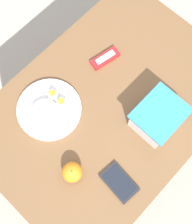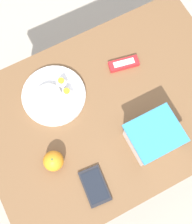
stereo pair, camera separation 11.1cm
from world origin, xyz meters
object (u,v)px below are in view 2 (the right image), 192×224
Objects in this scene: food_container at (153,137)px; candy_bar at (124,64)px; cell_phone at (95,186)px; rice_plate at (53,95)px; orange_fruit at (53,161)px.

food_container reaches higher than candy_bar.
food_container is 0.26m from cell_phone.
orange_fruit is at bearing 65.58° from rice_plate.
candy_bar is at bearing -131.09° from cell_phone.
orange_fruit is (0.34, -0.08, -0.01)m from food_container.
orange_fruit reaches higher than candy_bar.
rice_plate is 0.29m from candy_bar.
orange_fruit is 0.25m from rice_plate.
orange_fruit is 0.58× the size of candy_bar.
candy_bar is 0.47m from cell_phone.
rice_plate reaches higher than candy_bar.
candy_bar is (-0.06, -0.30, -0.04)m from food_container.
rice_plate is 1.76× the size of cell_phone.
food_container is at bearing -168.36° from cell_phone.
rice_plate reaches higher than cell_phone.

